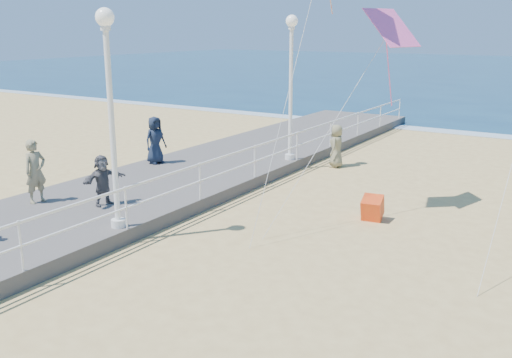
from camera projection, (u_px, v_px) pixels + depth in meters
The scene contains 12 objects.
ground at pixel (307, 291), 11.75m from camera, with size 160.00×160.00×0.00m, color #D7B971.
surf_line at pixel (493, 136), 28.55m from camera, with size 160.00×1.20×0.04m, color white.
boardwalk at pixel (62, 220), 15.54m from camera, with size 5.00×44.00×0.40m, color #65605C.
railing at pixel (125, 196), 14.02m from camera, with size 0.05×42.00×0.55m.
lamp_post_mid at pixel (110, 97), 13.55m from camera, with size 0.44×0.44×5.32m.
lamp_post_far at pixel (291, 73), 20.93m from camera, with size 0.44×0.44×5.32m.
spectator_4 at pixel (155, 140), 20.94m from camera, with size 0.85×0.55×1.74m, color #182235.
spectator_5 at pixel (103, 180), 16.00m from camera, with size 1.34×0.43×1.44m, color #4E4E53.
spectator_6 at pixel (35, 171), 16.20m from camera, with size 0.67×0.44×1.83m, color gray.
beach_walker_c at pixel (336, 146), 22.05m from camera, with size 0.82×0.53×1.67m, color #817B59.
box_kite at pixel (372, 210), 16.03m from camera, with size 0.55×0.55×0.60m, color red.
kite_diamond_pink at pixel (392, 28), 15.70m from camera, with size 1.43×1.43×0.02m, color #FC5CB1.
Camera 1 is at (4.80, -9.69, 5.27)m, focal length 40.00 mm.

